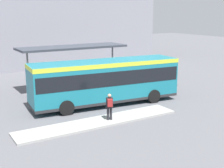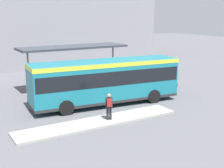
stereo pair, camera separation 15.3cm
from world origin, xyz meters
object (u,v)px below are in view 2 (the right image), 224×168
at_px(bicycle_green, 171,83).
at_px(bicycle_orange, 158,78).
at_px(bicycle_yellow, 165,82).
at_px(bicycle_white, 163,80).
at_px(city_bus, 106,79).
at_px(pedestrian_waiting, 109,105).

distance_m(bicycle_green, bicycle_orange, 2.17).
height_order(bicycle_yellow, bicycle_white, bicycle_yellow).
bearing_deg(bicycle_white, bicycle_yellow, 159.48).
bearing_deg(bicycle_orange, city_bus, -68.19).
bearing_deg(bicycle_yellow, city_bus, -80.09).
relative_size(city_bus, bicycle_yellow, 6.39).
height_order(bicycle_white, bicycle_orange, bicycle_orange).
xyz_separation_m(bicycle_yellow, bicycle_orange, (0.36, 1.44, 0.00)).
height_order(city_bus, pedestrian_waiting, city_bus).
height_order(city_bus, bicycle_orange, city_bus).
xyz_separation_m(city_bus, bicycle_green, (7.75, 1.63, -1.51)).
distance_m(pedestrian_waiting, bicycle_white, 11.75).
bearing_deg(bicycle_orange, bicycle_green, -10.64).
relative_size(pedestrian_waiting, bicycle_orange, 0.95).
relative_size(bicycle_green, bicycle_yellow, 1.01).
height_order(pedestrian_waiting, bicycle_orange, pedestrian_waiting).
bearing_deg(bicycle_yellow, bicycle_white, 145.94).
relative_size(bicycle_white, bicycle_orange, 0.91).
xyz_separation_m(pedestrian_waiting, bicycle_orange, (9.73, 7.25, -0.70)).
xyz_separation_m(bicycle_white, bicycle_orange, (-0.00, 0.72, 0.03)).
height_order(pedestrian_waiting, bicycle_green, pedestrian_waiting).
height_order(bicycle_green, bicycle_yellow, bicycle_green).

